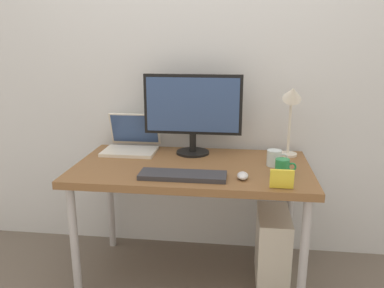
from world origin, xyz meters
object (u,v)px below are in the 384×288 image
object	(u,v)px
photo_frame	(282,179)
computer_tower	(272,247)
desk_lamp	(292,105)
glass_cup	(274,158)
keyboard	(183,175)
mouse	(243,176)
monitor	(193,109)
desk	(192,176)
coffee_mug	(283,167)
laptop	(132,142)

from	to	relation	value
photo_frame	computer_tower	bearing A→B (deg)	88.21
desk_lamp	glass_cup	size ratio (longest dim) A/B	3.84
desk_lamp	keyboard	xyz separation A→B (m)	(-0.57, -0.43, -0.30)
glass_cup	mouse	bearing A→B (deg)	-126.37
monitor	photo_frame	size ratio (longest dim) A/B	5.31
photo_frame	glass_cup	bearing A→B (deg)	91.08
keyboard	desk_lamp	bearing A→B (deg)	37.16
desk	coffee_mug	world-z (taller)	coffee_mug
mouse	laptop	bearing A→B (deg)	147.88
desk_lamp	coffee_mug	bearing A→B (deg)	-101.47
monitor	desk_lamp	world-z (taller)	monitor
mouse	glass_cup	xyz separation A→B (m)	(0.17, 0.23, 0.03)
photo_frame	desk_lamp	bearing A→B (deg)	80.17
laptop	desk_lamp	xyz separation A→B (m)	(0.96, -0.02, 0.26)
desk_lamp	photo_frame	xyz separation A→B (m)	(-0.09, -0.52, -0.27)
mouse	computer_tower	bearing A→B (deg)	49.46
glass_cup	computer_tower	xyz separation A→B (m)	(0.02, -0.01, -0.54)
monitor	computer_tower	size ratio (longest dim) A/B	1.39
desk	photo_frame	world-z (taller)	photo_frame
mouse	glass_cup	distance (m)	0.29
monitor	keyboard	world-z (taller)	monitor
monitor	laptop	distance (m)	0.44
coffee_mug	glass_cup	distance (m)	0.16
laptop	mouse	xyz separation A→B (m)	(0.69, -0.43, -0.04)
desk_lamp	photo_frame	bearing A→B (deg)	-99.83
keyboard	desk	bearing A→B (deg)	84.43
keyboard	photo_frame	world-z (taller)	photo_frame
desk_lamp	glass_cup	world-z (taller)	desk_lamp
monitor	photo_frame	xyz separation A→B (m)	(0.48, -0.52, -0.23)
mouse	coffee_mug	distance (m)	0.22
laptop	glass_cup	distance (m)	0.88
laptop	keyboard	bearing A→B (deg)	-49.26
desk	photo_frame	distance (m)	0.56
glass_cup	computer_tower	size ratio (longest dim) A/B	0.27
laptop	mouse	bearing A→B (deg)	-32.12
desk	monitor	size ratio (longest dim) A/B	2.22
keyboard	computer_tower	xyz separation A→B (m)	(0.49, 0.24, -0.51)
keyboard	mouse	distance (m)	0.30
computer_tower	mouse	bearing A→B (deg)	-130.54
mouse	photo_frame	world-z (taller)	photo_frame
glass_cup	laptop	bearing A→B (deg)	167.09
monitor	desk_lamp	distance (m)	0.57
computer_tower	laptop	bearing A→B (deg)	166.52
monitor	photo_frame	bearing A→B (deg)	-47.22
desk	coffee_mug	xyz separation A→B (m)	(0.48, -0.12, 0.11)
mouse	photo_frame	distance (m)	0.21
keyboard	glass_cup	distance (m)	0.54
photo_frame	keyboard	bearing A→B (deg)	169.47
desk_lamp	computer_tower	bearing A→B (deg)	-112.67
monitor	laptop	xyz separation A→B (m)	(-0.39, 0.02, -0.22)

